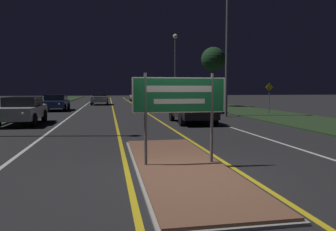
# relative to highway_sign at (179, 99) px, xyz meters

# --- Properties ---
(ground_plane) EXTENTS (160.00, 160.00, 0.00)m
(ground_plane) POSITION_rel_highway_sign_xyz_m (0.00, -0.56, -1.64)
(ground_plane) COLOR #232326
(median_island) EXTENTS (2.14, 7.24, 0.10)m
(median_island) POSITION_rel_highway_sign_xyz_m (0.00, 0.00, -1.60)
(median_island) COLOR #999993
(median_island) RESTS_ON ground_plane
(verge_left) EXTENTS (5.00, 100.00, 0.08)m
(verge_left) POSITION_rel_highway_sign_xyz_m (-9.50, 19.44, -1.60)
(verge_left) COLOR #23381E
(verge_left) RESTS_ON ground_plane
(verge_right) EXTENTS (5.00, 100.00, 0.08)m
(verge_right) POSITION_rel_highway_sign_xyz_m (9.50, 19.44, -1.60)
(verge_right) COLOR #23381E
(verge_right) RESTS_ON ground_plane
(centre_line_yellow_left) EXTENTS (0.12, 70.00, 0.01)m
(centre_line_yellow_left) POSITION_rel_highway_sign_xyz_m (-1.26, 24.44, -1.63)
(centre_line_yellow_left) COLOR gold
(centre_line_yellow_left) RESTS_ON ground_plane
(centre_line_yellow_right) EXTENTS (0.12, 70.00, 0.01)m
(centre_line_yellow_right) POSITION_rel_highway_sign_xyz_m (1.26, 24.44, -1.63)
(centre_line_yellow_right) COLOR gold
(centre_line_yellow_right) RESTS_ON ground_plane
(lane_line_white_left) EXTENTS (0.12, 70.00, 0.01)m
(lane_line_white_left) POSITION_rel_highway_sign_xyz_m (-4.20, 24.44, -1.63)
(lane_line_white_left) COLOR silver
(lane_line_white_left) RESTS_ON ground_plane
(lane_line_white_right) EXTENTS (0.12, 70.00, 0.01)m
(lane_line_white_right) POSITION_rel_highway_sign_xyz_m (4.20, 24.44, -1.63)
(lane_line_white_right) COLOR silver
(lane_line_white_right) RESTS_ON ground_plane
(edge_line_white_left) EXTENTS (0.10, 70.00, 0.01)m
(edge_line_white_left) POSITION_rel_highway_sign_xyz_m (-7.20, 24.44, -1.63)
(edge_line_white_left) COLOR silver
(edge_line_white_left) RESTS_ON ground_plane
(edge_line_white_right) EXTENTS (0.10, 70.00, 0.01)m
(edge_line_white_right) POSITION_rel_highway_sign_xyz_m (7.20, 24.44, -1.63)
(edge_line_white_right) COLOR silver
(edge_line_white_right) RESTS_ON ground_plane
(highway_sign) EXTENTS (2.24, 0.07, 2.15)m
(highway_sign) POSITION_rel_highway_sign_xyz_m (0.00, 0.00, 0.00)
(highway_sign) COLOR #56565B
(highway_sign) RESTS_ON median_island
(streetlight_right_near) EXTENTS (0.49, 0.49, 9.66)m
(streetlight_right_near) POSITION_rel_highway_sign_xyz_m (6.10, 13.28, 4.33)
(streetlight_right_near) COLOR #56565B
(streetlight_right_near) RESTS_ON ground_plane
(streetlight_right_far) EXTENTS (0.59, 0.59, 8.56)m
(streetlight_right_far) POSITION_rel_highway_sign_xyz_m (6.56, 32.48, 4.26)
(streetlight_right_far) COLOR #56565B
(streetlight_right_far) RESTS_ON ground_plane
(car_receding_0) EXTENTS (1.94, 4.24, 1.42)m
(car_receding_0) POSITION_rel_highway_sign_xyz_m (2.82, 9.67, -0.87)
(car_receding_0) COLOR black
(car_receding_0) RESTS_ON ground_plane
(car_receding_1) EXTENTS (1.95, 4.61, 1.49)m
(car_receding_1) POSITION_rel_highway_sign_xyz_m (5.74, 17.71, -0.85)
(car_receding_1) COLOR #B7B7BC
(car_receding_1) RESTS_ON ground_plane
(car_receding_2) EXTENTS (1.97, 4.16, 1.35)m
(car_receding_2) POSITION_rel_highway_sign_xyz_m (2.67, 30.07, -0.92)
(car_receding_2) COLOR navy
(car_receding_2) RESTS_ON ground_plane
(car_receding_3) EXTENTS (2.00, 4.48, 1.35)m
(car_receding_3) POSITION_rel_highway_sign_xyz_m (2.55, 41.18, -0.92)
(car_receding_3) COLOR silver
(car_receding_3) RESTS_ON ground_plane
(car_approaching_0) EXTENTS (1.91, 4.29, 1.43)m
(car_approaching_0) POSITION_rel_highway_sign_xyz_m (-6.10, 10.66, -0.87)
(car_approaching_0) COLOR #B7B7BC
(car_approaching_0) RESTS_ON ground_plane
(car_approaching_1) EXTENTS (1.98, 4.28, 1.35)m
(car_approaching_1) POSITION_rel_highway_sign_xyz_m (-6.05, 21.51, -0.93)
(car_approaching_1) COLOR navy
(car_approaching_1) RESTS_ON ground_plane
(car_approaching_2) EXTENTS (1.94, 4.15, 1.42)m
(car_approaching_2) POSITION_rel_highway_sign_xyz_m (-2.63, 31.02, -0.87)
(car_approaching_2) COLOR #B7B7BC
(car_approaching_2) RESTS_ON ground_plane
(warning_sign) EXTENTS (0.60, 0.06, 2.18)m
(warning_sign) POSITION_rel_highway_sign_xyz_m (9.92, 14.68, -0.24)
(warning_sign) COLOR #56565B
(warning_sign) RESTS_ON verge_right
(roadside_palm_right) EXTENTS (2.43, 2.43, 5.96)m
(roadside_palm_right) POSITION_rel_highway_sign_xyz_m (8.82, 24.43, 3.15)
(roadside_palm_right) COLOR #4C3823
(roadside_palm_right) RESTS_ON verge_right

